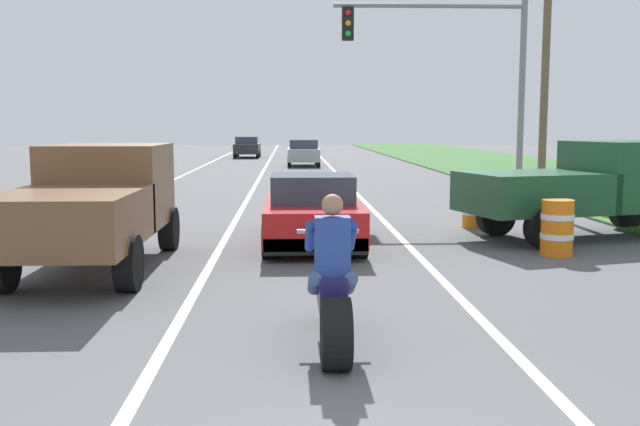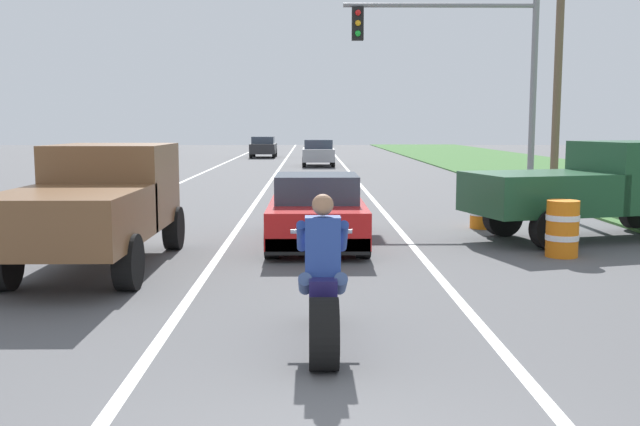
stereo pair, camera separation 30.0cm
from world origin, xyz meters
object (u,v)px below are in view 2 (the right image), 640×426
at_px(construction_barrel_mid, 483,206).
at_px(sports_car_red, 317,212).
at_px(motorcycle_with_rider, 323,294).
at_px(traffic_light_mast_near, 473,62).
at_px(pickup_truck_right_shoulder_dark_green, 598,185).
at_px(distant_car_further_ahead, 263,147).
at_px(pickup_truck_left_lane_brown, 98,200).
at_px(distant_car_far_ahead, 318,152).
at_px(construction_barrel_nearest, 562,228).

bearing_deg(construction_barrel_mid, sports_car_red, -151.54).
xyz_separation_m(motorcycle_with_rider, traffic_light_mast_near, (4.44, 13.05, 3.46)).
height_order(pickup_truck_right_shoulder_dark_green, distant_car_further_ahead, pickup_truck_right_shoulder_dark_green).
xyz_separation_m(traffic_light_mast_near, distant_car_further_ahead, (-7.88, 31.16, -3.28)).
bearing_deg(pickup_truck_left_lane_brown, construction_barrel_mid, 30.83).
relative_size(motorcycle_with_rider, sports_car_red, 0.51).
distance_m(pickup_truck_left_lane_brown, traffic_light_mast_near, 12.18).
bearing_deg(pickup_truck_right_shoulder_dark_green, sports_car_red, -175.24).
relative_size(motorcycle_with_rider, pickup_truck_right_shoulder_dark_green, 0.43).
bearing_deg(traffic_light_mast_near, motorcycle_with_rider, -108.78).
distance_m(pickup_truck_right_shoulder_dark_green, distant_car_far_ahead, 26.76).
distance_m(motorcycle_with_rider, distant_car_further_ahead, 44.35).
bearing_deg(distant_car_further_ahead, construction_barrel_mid, -78.53).
height_order(pickup_truck_right_shoulder_dark_green, construction_barrel_mid, pickup_truck_right_shoulder_dark_green).
bearing_deg(construction_barrel_mid, traffic_light_mast_near, 81.20).
bearing_deg(motorcycle_with_rider, construction_barrel_mid, 66.60).
bearing_deg(traffic_light_mast_near, sports_car_red, -124.74).
relative_size(sports_car_red, distant_car_far_ahead, 1.08).
relative_size(sports_car_red, traffic_light_mast_near, 0.72).
relative_size(pickup_truck_left_lane_brown, distant_car_further_ahead, 1.20).
distance_m(pickup_truck_left_lane_brown, construction_barrel_mid, 8.53).
bearing_deg(construction_barrel_nearest, distant_car_far_ahead, 97.99).
bearing_deg(construction_barrel_mid, pickup_truck_left_lane_brown, -149.17).
bearing_deg(distant_car_far_ahead, pickup_truck_right_shoulder_dark_green, -78.51).
xyz_separation_m(pickup_truck_left_lane_brown, construction_barrel_mid, (7.31, 4.36, -0.60)).
height_order(pickup_truck_right_shoulder_dark_green, traffic_light_mast_near, traffic_light_mast_near).
height_order(construction_barrel_nearest, distant_car_far_ahead, distant_car_far_ahead).
distance_m(pickup_truck_left_lane_brown, pickup_truck_right_shoulder_dark_green, 9.66).
bearing_deg(pickup_truck_right_shoulder_dark_green, construction_barrel_nearest, -125.41).
bearing_deg(distant_car_far_ahead, construction_barrel_mid, -82.15).
height_order(motorcycle_with_rider, construction_barrel_mid, motorcycle_with_rider).
distance_m(sports_car_red, distant_car_further_ahead, 37.71).
xyz_separation_m(motorcycle_with_rider, construction_barrel_nearest, (4.32, 5.19, -0.09)).
bearing_deg(traffic_light_mast_near, pickup_truck_right_shoulder_dark_green, -78.00).
distance_m(sports_car_red, construction_barrel_mid, 4.28).
height_order(pickup_truck_left_lane_brown, construction_barrel_nearest, pickup_truck_left_lane_brown).
xyz_separation_m(pickup_truck_left_lane_brown, distant_car_further_ahead, (0.10, 39.88, -0.33)).
bearing_deg(construction_barrel_nearest, pickup_truck_left_lane_brown, -173.77).
height_order(sports_car_red, distant_car_further_ahead, distant_car_further_ahead).
height_order(motorcycle_with_rider, construction_barrel_nearest, motorcycle_with_rider).
distance_m(pickup_truck_right_shoulder_dark_green, traffic_light_mast_near, 6.73).
bearing_deg(distant_car_far_ahead, sports_car_red, -90.78).
relative_size(pickup_truck_left_lane_brown, pickup_truck_right_shoulder_dark_green, 0.93).
bearing_deg(distant_car_further_ahead, distant_car_far_ahead, -70.66).
bearing_deg(construction_barrel_mid, pickup_truck_right_shoulder_dark_green, -38.97).
bearing_deg(sports_car_red, motorcycle_with_rider, -90.03).
relative_size(pickup_truck_right_shoulder_dark_green, construction_barrel_nearest, 5.14).
bearing_deg(distant_car_further_ahead, traffic_light_mast_near, -75.81).
xyz_separation_m(pickup_truck_right_shoulder_dark_green, construction_barrel_nearest, (-1.38, -1.94, -0.60)).
bearing_deg(traffic_light_mast_near, distant_car_further_ahead, 104.19).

